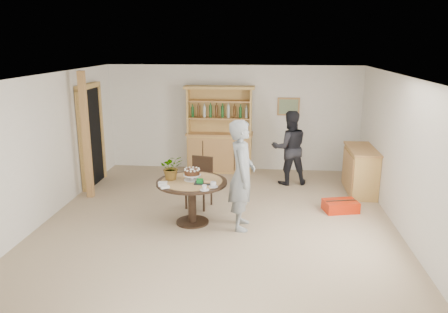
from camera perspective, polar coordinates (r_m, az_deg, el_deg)
ground at (r=7.49m, az=-0.89°, el=-9.07°), size 7.00×7.00×0.00m
room_shell at (r=6.98m, az=-0.91°, el=4.13°), size 6.04×7.04×2.52m
doorway at (r=9.75m, az=-16.99°, el=2.77°), size 0.13×1.10×2.18m
pine_post at (r=8.91m, az=-17.58°, el=2.57°), size 0.12×0.12×2.50m
hutch at (r=10.37m, az=-0.56°, el=1.76°), size 1.62×0.54×2.04m
sideboard at (r=9.38m, az=17.41°, el=-1.72°), size 0.54×1.26×0.94m
dining_table at (r=7.43m, az=-4.22°, el=-4.32°), size 1.20×1.20×0.76m
dining_chair at (r=8.22m, az=-3.10°, el=-2.90°), size 0.52×0.52×0.95m
birthday_cake at (r=7.39m, az=-4.20°, el=-2.15°), size 0.30×0.30×0.20m
flower_vase at (r=7.43m, az=-6.87°, el=-1.42°), size 0.47×0.44×0.42m
gift_tray at (r=7.22m, az=-2.73°, el=-3.34°), size 0.30×0.20×0.08m
coffee_cup_a at (r=7.05m, az=-1.41°, el=-3.68°), size 0.15×0.15×0.09m
coffee_cup_b at (r=6.90m, az=-2.57°, el=-4.13°), size 0.15×0.15×0.08m
napkins at (r=7.16m, az=-7.91°, el=-3.71°), size 0.24×0.33×0.03m
teen_boy at (r=7.14m, az=2.34°, el=-2.44°), size 0.46×0.68×1.83m
adult_person at (r=9.53m, az=8.55°, el=1.14°), size 0.89×0.75×1.61m
red_suitcase at (r=8.36m, az=14.97°, el=-6.26°), size 0.68×0.53×0.21m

